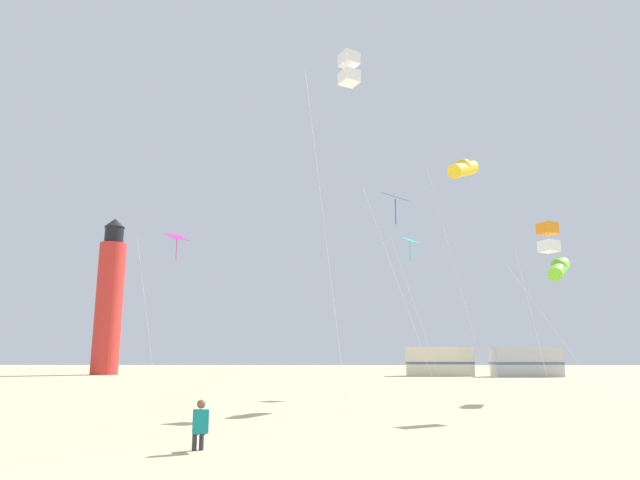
{
  "coord_description": "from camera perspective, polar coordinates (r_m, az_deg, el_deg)",
  "views": [
    {
      "loc": [
        1.94,
        -7.7,
        2.2
      ],
      "look_at": [
        1.63,
        9.35,
        5.67
      ],
      "focal_mm": 31.36,
      "sensor_mm": 36.0,
      "label": 1
    }
  ],
  "objects": [
    {
      "name": "kite_flyer_standing",
      "position": [
        13.75,
        -12.14,
        -17.88
      ],
      "size": [
        0.45,
        0.56,
        1.16
      ],
      "rotation": [
        0.0,
        0.0,
        3.48
      ],
      "color": "#147F84",
      "rests_on": "ground"
    },
    {
      "name": "kite_tube_lime",
      "position": [
        30.26,
        23.2,
        -2.65
      ],
      "size": [
        3.67,
        3.94,
        7.07
      ],
      "color": "silver",
      "rests_on": "ground"
    },
    {
      "name": "kite_diamond_blue",
      "position": [
        23.71,
        7.73,
        3.63
      ],
      "size": [
        2.94,
        2.08,
        8.9
      ],
      "color": "silver",
      "rests_on": "ground"
    },
    {
      "name": "kite_diamond_magenta",
      "position": [
        29.25,
        -14.56,
        -0.27
      ],
      "size": [
        2.65,
        2.65,
        8.22
      ],
      "color": "silver",
      "rests_on": "ground"
    },
    {
      "name": "kite_diamond_cyan",
      "position": [
        31.9,
        9.19,
        -0.59
      ],
      "size": [
        2.72,
        2.05,
        8.69
      ],
      "color": "silver",
      "rests_on": "ground"
    },
    {
      "name": "kite_tube_gold",
      "position": [
        28.67,
        14.42,
        7.07
      ],
      "size": [
        2.88,
        3.06,
        11.85
      ],
      "color": "silver",
      "rests_on": "ground"
    },
    {
      "name": "kite_box_orange",
      "position": [
        23.28,
        22.25,
        0.22
      ],
      "size": [
        1.57,
        1.81,
        7.16
      ],
      "color": "silver",
      "rests_on": "ground"
    },
    {
      "name": "kite_box_white",
      "position": [
        20.74,
        2.98,
        16.98
      ],
      "size": [
        1.98,
        1.98,
        12.69
      ],
      "color": "silver",
      "rests_on": "ground"
    },
    {
      "name": "lighthouse_distant",
      "position": [
        64.38,
        -20.7,
        -5.72
      ],
      "size": [
        2.8,
        2.8,
        16.8
      ],
      "color": "red",
      "rests_on": "ground"
    },
    {
      "name": "rv_van_cream",
      "position": [
        57.95,
        12.08,
        -12.04
      ],
      "size": [
        6.49,
        2.47,
        2.8
      ],
      "rotation": [
        0.0,
        0.0,
        -0.02
      ],
      "color": "beige",
      "rests_on": "ground"
    },
    {
      "name": "rv_van_silver",
      "position": [
        58.45,
        20.28,
        -11.59
      ],
      "size": [
        6.5,
        2.52,
        2.8
      ],
      "rotation": [
        0.0,
        0.0,
        0.03
      ],
      "color": "#B7BABF",
      "rests_on": "ground"
    }
  ]
}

